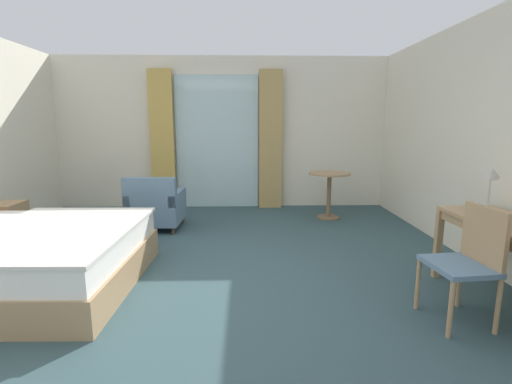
% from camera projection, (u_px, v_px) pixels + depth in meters
% --- Properties ---
extents(ground, '(6.50, 7.53, 0.10)m').
position_uv_depth(ground, '(202.00, 291.00, 3.53)').
color(ground, '#334C51').
extents(wall_back, '(6.10, 0.12, 2.67)m').
position_uv_depth(wall_back, '(222.00, 133.00, 6.72)').
color(wall_back, silver).
rests_on(wall_back, ground).
extents(balcony_glass_door, '(1.47, 0.02, 2.35)m').
position_uv_depth(balcony_glass_door, '(217.00, 142.00, 6.67)').
color(balcony_glass_door, silver).
rests_on(balcony_glass_door, ground).
extents(curtain_panel_left, '(0.41, 0.10, 2.43)m').
position_uv_depth(curtain_panel_left, '(162.00, 141.00, 6.54)').
color(curtain_panel_left, tan).
rests_on(curtain_panel_left, ground).
extents(curtain_panel_right, '(0.40, 0.10, 2.43)m').
position_uv_depth(curtain_panel_right, '(271.00, 140.00, 6.59)').
color(curtain_panel_right, tan).
rests_on(curtain_panel_right, ground).
extents(bed, '(2.20, 1.89, 1.05)m').
position_uv_depth(bed, '(13.00, 257.00, 3.46)').
color(bed, tan).
rests_on(bed, ground).
extents(nightstand, '(0.50, 0.44, 0.53)m').
position_uv_depth(nightstand, '(1.00, 223.00, 4.71)').
color(nightstand, tan).
rests_on(nightstand, ground).
extents(desk_chair, '(0.45, 0.50, 0.90)m').
position_uv_depth(desk_chair, '(469.00, 257.00, 2.82)').
color(desk_chair, slate).
rests_on(desk_chair, ground).
extents(desk_lamp, '(0.25, 0.28, 0.44)m').
position_uv_depth(desk_lamp, '(491.00, 182.00, 3.26)').
color(desk_lamp, '#B7B2A8').
rests_on(desk_lamp, writing_desk).
extents(armchair_by_window, '(0.74, 0.78, 0.79)m').
position_uv_depth(armchair_by_window, '(156.00, 207.00, 5.36)').
color(armchair_by_window, slate).
rests_on(armchair_by_window, ground).
extents(round_cafe_table, '(0.66, 0.66, 0.74)m').
position_uv_depth(round_cafe_table, '(329.00, 185.00, 5.95)').
color(round_cafe_table, tan).
rests_on(round_cafe_table, ground).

